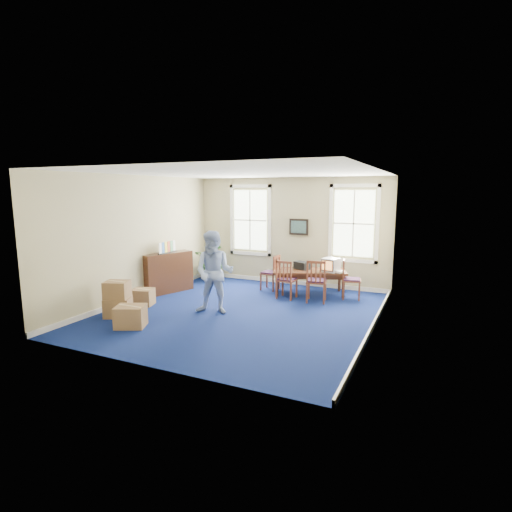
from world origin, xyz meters
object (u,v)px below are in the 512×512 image
at_px(chair_near_left, 287,279).
at_px(potted_plant, 213,262).
at_px(crt_tv, 331,265).
at_px(credenza, 168,272).
at_px(cardboard_boxes, 128,298).
at_px(conference_table, 309,282).
at_px(man, 214,273).

relative_size(chair_near_left, potted_plant, 0.87).
height_order(crt_tv, credenza, credenza).
height_order(chair_near_left, cardboard_boxes, chair_near_left).
distance_m(credenza, potted_plant, 1.87).
height_order(conference_table, man, man).
xyz_separation_m(crt_tv, cardboard_boxes, (-3.68, -3.66, -0.42)).
bearing_deg(conference_table, man, -140.79).
relative_size(crt_tv, cardboard_boxes, 0.29).
bearing_deg(cardboard_boxes, chair_near_left, 47.44).
height_order(man, cardboard_boxes, man).
height_order(conference_table, chair_near_left, chair_near_left).
relative_size(credenza, cardboard_boxes, 0.97).
bearing_deg(credenza, conference_table, 41.30).
relative_size(crt_tv, credenza, 0.30).
height_order(potted_plant, cardboard_boxes, potted_plant).
xyz_separation_m(crt_tv, credenza, (-4.23, -1.49, -0.28)).
distance_m(chair_near_left, credenza, 3.34).
bearing_deg(crt_tv, conference_table, -160.52).
bearing_deg(crt_tv, cardboard_boxes, -120.13).
relative_size(chair_near_left, man, 0.54).
xyz_separation_m(crt_tv, man, (-2.04, -2.63, 0.11)).
bearing_deg(crt_tv, man, -112.71).
bearing_deg(crt_tv, chair_near_left, -128.90).
height_order(man, credenza, man).
relative_size(crt_tv, man, 0.23).
height_order(crt_tv, potted_plant, potted_plant).
bearing_deg(chair_near_left, crt_tv, -141.54).
relative_size(conference_table, credenza, 1.36).
height_order(conference_table, crt_tv, crt_tv).
distance_m(conference_table, man, 3.04).
height_order(credenza, potted_plant, potted_plant).
relative_size(man, cardboard_boxes, 1.28).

